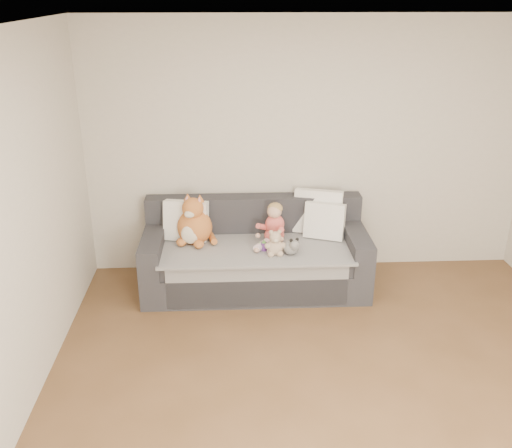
% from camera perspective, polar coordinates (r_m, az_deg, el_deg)
% --- Properties ---
extents(room_shell, '(5.00, 5.00, 5.00)m').
position_cam_1_polar(room_shell, '(3.90, 9.19, -0.57)').
color(room_shell, brown).
rests_on(room_shell, ground).
extents(sofa, '(2.20, 0.94, 0.85)m').
position_cam_1_polar(sofa, '(5.73, -0.09, -3.34)').
color(sofa, '#242429').
rests_on(sofa, ground).
extents(cushion_left, '(0.46, 0.27, 0.41)m').
position_cam_1_polar(cushion_left, '(5.71, -7.01, 0.35)').
color(cushion_left, white).
rests_on(cushion_left, sofa).
extents(cushion_right_back, '(0.53, 0.34, 0.46)m').
position_cam_1_polar(cushion_right_back, '(5.86, 6.23, 1.25)').
color(cushion_right_back, white).
rests_on(cushion_right_back, sofa).
extents(cushion_right_front, '(0.43, 0.30, 0.38)m').
position_cam_1_polar(cushion_right_front, '(5.74, 6.87, 0.32)').
color(cushion_right_front, white).
rests_on(cushion_right_front, sofa).
extents(toddler, '(0.32, 0.42, 0.42)m').
position_cam_1_polar(toddler, '(5.58, 1.75, -0.30)').
color(toddler, '#C85046').
rests_on(toddler, sofa).
extents(plush_cat, '(0.40, 0.37, 0.53)m').
position_cam_1_polar(plush_cat, '(5.62, -6.19, -0.04)').
color(plush_cat, '#AB4B26').
rests_on(plush_cat, sofa).
extents(teddy_bear, '(0.20, 0.15, 0.26)m').
position_cam_1_polar(teddy_bear, '(5.37, 1.93, -2.09)').
color(teddy_bear, tan).
rests_on(teddy_bear, sofa).
extents(plush_cow, '(0.15, 0.23, 0.19)m').
position_cam_1_polar(plush_cow, '(5.40, 3.55, -2.25)').
color(plush_cow, white).
rests_on(plush_cow, sofa).
extents(sippy_cup, '(0.10, 0.07, 0.11)m').
position_cam_1_polar(sippy_cup, '(5.47, 0.79, -2.12)').
color(sippy_cup, '#623187').
rests_on(sippy_cup, sofa).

